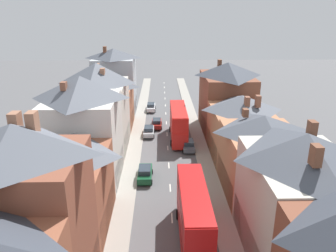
{
  "coord_description": "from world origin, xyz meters",
  "views": [
    {
      "loc": [
        -1.08,
        -10.46,
        20.13
      ],
      "look_at": [
        0.13,
        40.38,
        2.06
      ],
      "focal_mm": 35.0,
      "sensor_mm": 36.0,
      "label": 1
    }
  ],
  "objects_px": {
    "double_decker_bus_mid_street": "(178,123)",
    "car_mid_white": "(188,145)",
    "car_parked_left_a": "(157,123)",
    "car_near_silver": "(151,107)",
    "car_parked_left_b": "(145,173)",
    "car_near_blue": "(149,131)",
    "double_decker_bus_lead": "(193,214)"
  },
  "relations": [
    {
      "from": "car_parked_left_b",
      "to": "car_near_silver",
      "type": "bearing_deg",
      "value": 90.0
    },
    {
      "from": "car_near_silver",
      "to": "car_mid_white",
      "type": "height_order",
      "value": "car_near_silver"
    },
    {
      "from": "double_decker_bus_lead",
      "to": "double_decker_bus_mid_street",
      "type": "height_order",
      "value": "same"
    },
    {
      "from": "double_decker_bus_lead",
      "to": "car_parked_left_a",
      "type": "distance_m",
      "value": 31.3
    },
    {
      "from": "double_decker_bus_mid_street",
      "to": "car_mid_white",
      "type": "relative_size",
      "value": 2.6
    },
    {
      "from": "double_decker_bus_lead",
      "to": "car_near_silver",
      "type": "xyz_separation_m",
      "value": [
        -4.89,
        41.44,
        -1.98
      ]
    },
    {
      "from": "double_decker_bus_lead",
      "to": "car_parked_left_b",
      "type": "height_order",
      "value": "double_decker_bus_lead"
    },
    {
      "from": "double_decker_bus_mid_street",
      "to": "car_near_blue",
      "type": "height_order",
      "value": "double_decker_bus_mid_street"
    },
    {
      "from": "car_near_silver",
      "to": "car_parked_left_a",
      "type": "height_order",
      "value": "car_near_silver"
    },
    {
      "from": "car_parked_left_a",
      "to": "car_near_silver",
      "type": "bearing_deg",
      "value": 97.12
    },
    {
      "from": "car_parked_left_b",
      "to": "car_mid_white",
      "type": "height_order",
      "value": "car_parked_left_b"
    },
    {
      "from": "car_parked_left_a",
      "to": "car_mid_white",
      "type": "height_order",
      "value": "car_mid_white"
    },
    {
      "from": "double_decker_bus_lead",
      "to": "car_near_silver",
      "type": "relative_size",
      "value": 2.36
    },
    {
      "from": "double_decker_bus_mid_street",
      "to": "car_mid_white",
      "type": "distance_m",
      "value": 5.11
    },
    {
      "from": "double_decker_bus_lead",
      "to": "double_decker_bus_mid_street",
      "type": "relative_size",
      "value": 1.0
    },
    {
      "from": "car_near_blue",
      "to": "car_parked_left_b",
      "type": "xyz_separation_m",
      "value": [
        -0.0,
        -15.28,
        0.04
      ]
    },
    {
      "from": "car_near_silver",
      "to": "car_parked_left_a",
      "type": "distance_m",
      "value": 10.49
    },
    {
      "from": "car_parked_left_a",
      "to": "car_parked_left_b",
      "type": "xyz_separation_m",
      "value": [
        -1.3,
        -19.31,
        0.05
      ]
    },
    {
      "from": "double_decker_bus_lead",
      "to": "car_mid_white",
      "type": "height_order",
      "value": "double_decker_bus_lead"
    },
    {
      "from": "car_parked_left_a",
      "to": "double_decker_bus_lead",
      "type": "bearing_deg",
      "value": -83.4
    },
    {
      "from": "double_decker_bus_lead",
      "to": "car_near_blue",
      "type": "relative_size",
      "value": 2.51
    },
    {
      "from": "double_decker_bus_mid_street",
      "to": "car_parked_left_b",
      "type": "distance_m",
      "value": 14.47
    },
    {
      "from": "car_near_blue",
      "to": "car_parked_left_b",
      "type": "distance_m",
      "value": 15.28
    },
    {
      "from": "car_near_blue",
      "to": "car_mid_white",
      "type": "relative_size",
      "value": 1.04
    },
    {
      "from": "double_decker_bus_mid_street",
      "to": "car_mid_white",
      "type": "xyz_separation_m",
      "value": [
        1.31,
        -4.51,
        -2.01
      ]
    },
    {
      "from": "car_near_blue",
      "to": "car_parked_left_a",
      "type": "relative_size",
      "value": 1.0
    },
    {
      "from": "car_near_silver",
      "to": "car_near_blue",
      "type": "bearing_deg",
      "value": -90.0
    },
    {
      "from": "car_parked_left_a",
      "to": "car_mid_white",
      "type": "distance_m",
      "value": 11.45
    },
    {
      "from": "double_decker_bus_mid_street",
      "to": "car_parked_left_a",
      "type": "xyz_separation_m",
      "value": [
        -3.59,
        5.84,
        -2.01
      ]
    },
    {
      "from": "double_decker_bus_mid_street",
      "to": "car_parked_left_a",
      "type": "relative_size",
      "value": 2.51
    },
    {
      "from": "car_near_blue",
      "to": "car_near_silver",
      "type": "distance_m",
      "value": 14.44
    },
    {
      "from": "car_parked_left_b",
      "to": "car_mid_white",
      "type": "relative_size",
      "value": 1.05
    }
  ]
}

